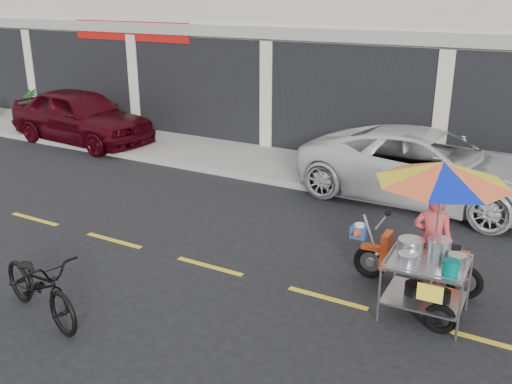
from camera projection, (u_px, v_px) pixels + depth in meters
The scene contains 8 objects.
ground at pixel (327, 298), 8.05m from camera, with size 90.00×90.00×0.00m, color black.
sidewalk at pixel (425, 185), 12.54m from camera, with size 45.00×3.00×0.15m, color gray.
centerline at pixel (327, 298), 8.05m from camera, with size 42.00×0.10×0.01m, color gold.
maroon_sedan at pixel (81, 116), 16.06m from camera, with size 1.82×4.52×1.54m, color #35030B.
white_pickup at pixel (428, 167), 11.57m from camera, with size 2.40×5.21×1.45m, color silver.
plant_short at pixel (31, 105), 18.15m from camera, with size 0.57×0.57×1.01m, color #144418.
near_bicycle at pixel (40, 285), 7.44m from camera, with size 0.63×1.82×0.95m, color black.
food_vendor_rig at pixel (435, 213), 7.44m from camera, with size 2.20×1.72×2.18m.
Camera 1 is at (2.61, -6.67, 4.10)m, focal length 40.00 mm.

